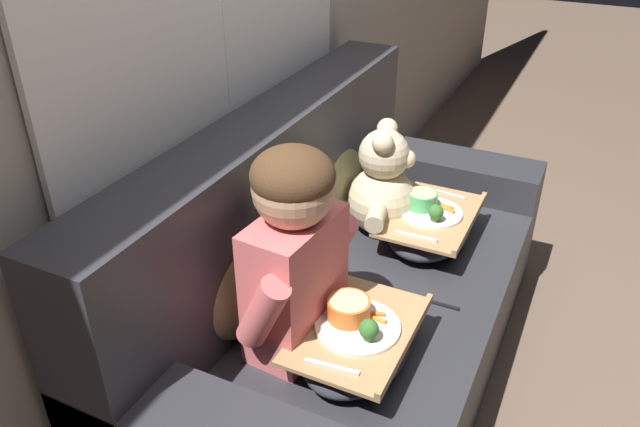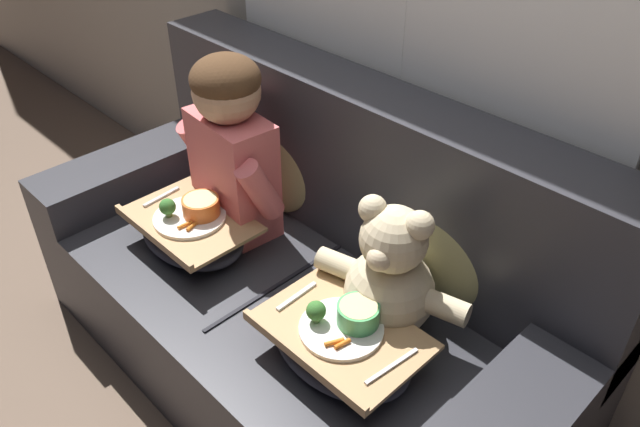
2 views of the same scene
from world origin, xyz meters
The scene contains 8 objects.
ground_plane centered at (0.00, 0.00, 0.00)m, with size 14.00×14.00×0.00m, color brown.
couch centered at (0.00, 0.08, 0.33)m, with size 1.79×0.88×0.94m.
throw_pillow_behind_child centered at (-0.34, 0.25, 0.60)m, with size 0.39×0.19×0.41m.
throw_pillow_behind_teddy centered at (0.34, 0.25, 0.60)m, with size 0.40×0.19×0.41m.
child_figure centered at (-0.34, 0.06, 0.75)m, with size 0.44×0.22×0.61m.
teddy_bear centered at (0.34, 0.06, 0.59)m, with size 0.45×0.32×0.42m.
lap_tray_child centered at (-0.34, -0.12, 0.48)m, with size 0.42×0.29×0.19m.
lap_tray_teddy centered at (0.34, -0.12, 0.48)m, with size 0.43×0.30×0.19m.
Camera 1 is at (-1.55, -0.59, 1.64)m, focal length 35.00 mm.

